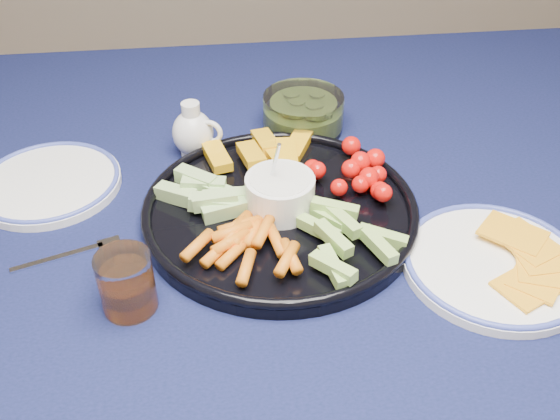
{
  "coord_description": "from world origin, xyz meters",
  "views": [
    {
      "loc": [
        -0.14,
        -0.78,
        1.31
      ],
      "look_at": [
        -0.06,
        -0.08,
        0.76
      ],
      "focal_mm": 40.0,
      "sensor_mm": 36.0,
      "label": 1
    }
  ],
  "objects": [
    {
      "name": "pickle_bowl",
      "position": [
        0.01,
        0.15,
        0.78
      ],
      "size": [
        0.14,
        0.14,
        0.06
      ],
      "color": "silver",
      "rests_on": "dining_table"
    },
    {
      "name": "fork_left",
      "position": [
        -0.34,
        -0.13,
        0.75
      ],
      "size": [
        0.14,
        0.06,
        0.0
      ],
      "color": "silver",
      "rests_on": "dining_table"
    },
    {
      "name": "side_plate_extra",
      "position": [
        -0.4,
        0.03,
        0.76
      ],
      "size": [
        0.22,
        0.22,
        0.02
      ],
      "color": "white",
      "rests_on": "dining_table"
    },
    {
      "name": "creamer_pitcher",
      "position": [
        -0.17,
        0.1,
        0.79
      ],
      "size": [
        0.08,
        0.07,
        0.09
      ],
      "color": "white",
      "rests_on": "dining_table"
    },
    {
      "name": "juice_tumbler",
      "position": [
        -0.26,
        -0.23,
        0.78
      ],
      "size": [
        0.07,
        0.07,
        0.08
      ],
      "color": "silver",
      "rests_on": "dining_table"
    },
    {
      "name": "cheese_plate",
      "position": [
        0.21,
        -0.22,
        0.76
      ],
      "size": [
        0.24,
        0.24,
        0.03
      ],
      "color": "white",
      "rests_on": "dining_table"
    },
    {
      "name": "dining_table",
      "position": [
        0.0,
        0.0,
        0.66
      ],
      "size": [
        1.67,
        1.07,
        0.75
      ],
      "color": "#492718",
      "rests_on": "ground"
    },
    {
      "name": "crudite_platter",
      "position": [
        -0.06,
        -0.09,
        0.77
      ],
      "size": [
        0.39,
        0.39,
        0.13
      ],
      "color": "black",
      "rests_on": "dining_table"
    },
    {
      "name": "fork_right",
      "position": [
        0.27,
        -0.24,
        0.75
      ],
      "size": [
        0.16,
        0.09,
        0.0
      ],
      "color": "silver",
      "rests_on": "dining_table"
    }
  ]
}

